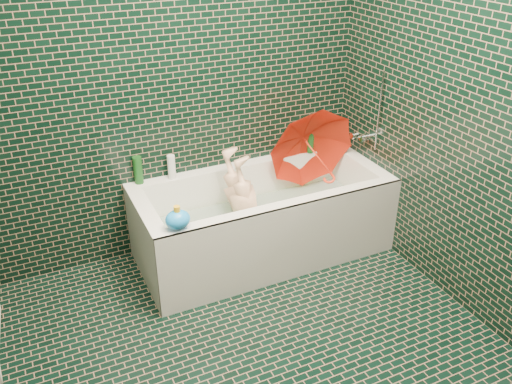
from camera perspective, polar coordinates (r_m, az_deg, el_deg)
name	(u,v)px	position (r m, az deg, el deg)	size (l,w,h in m)	color
floor	(271,371)	(3.03, 1.54, -18.31)	(2.80, 2.80, 0.00)	black
wall_back	(173,72)	(3.51, -8.74, 12.34)	(2.80, 2.80, 0.00)	black
wall_right	(501,111)	(3.07, 24.35, 7.76)	(2.80, 2.80, 0.00)	black
bathtub	(264,227)	(3.75, 0.81, -3.67)	(1.70, 0.75, 0.55)	white
bath_mat	(263,232)	(3.79, 0.69, -4.26)	(1.35, 0.47, 0.01)	green
water	(263,215)	(3.72, 0.70, -2.39)	(1.48, 0.53, 0.00)	silver
faucet	(368,132)	(3.89, 11.71, 6.23)	(0.18, 0.19, 0.55)	silver
child	(249,214)	(3.70, -0.79, -2.38)	(0.34, 0.23, 0.94)	#EEB995
umbrella	(318,157)	(3.80, 6.55, 3.68)	(0.61, 0.61, 0.54)	red
soap_bottle_a	(338,144)	(4.22, 8.59, 5.02)	(0.11, 0.11, 0.28)	white
soap_bottle_b	(337,144)	(4.22, 8.56, 5.03)	(0.09, 0.09, 0.19)	#5F2078
soap_bottle_c	(322,148)	(4.13, 6.93, 4.58)	(0.13, 0.13, 0.17)	#134316
bottle_right_tall	(310,138)	(4.01, 5.75, 5.68)	(0.06, 0.06, 0.22)	#134316
bottle_right_pump	(333,133)	(4.17, 8.06, 6.15)	(0.05, 0.05, 0.19)	silver
bottle_left_tall	(138,170)	(3.63, -12.31, 2.27)	(0.06, 0.06, 0.19)	#134316
bottle_left_short	(172,167)	(3.65, -8.88, 2.61)	(0.05, 0.05, 0.17)	white
rubber_duck	(307,145)	(4.06, 5.43, 4.99)	(0.13, 0.10, 0.10)	yellow
bath_toy	(178,219)	(3.09, -8.24, -2.86)	(0.16, 0.14, 0.14)	#1B8CFB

